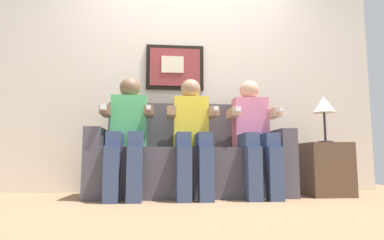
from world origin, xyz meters
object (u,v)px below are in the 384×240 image
object	(u,v)px
couch	(190,163)
side_table_right	(325,169)
person_on_right	(254,131)
table_lamp	(324,107)
person_in_middle	(192,130)
person_on_left	(128,130)

from	to	relation	value
couch	side_table_right	bearing A→B (deg)	-4.71
person_on_right	couch	bearing A→B (deg)	163.87
couch	table_lamp	bearing A→B (deg)	-3.46
couch	table_lamp	world-z (taller)	table_lamp
person_in_middle	side_table_right	world-z (taller)	person_in_middle
table_lamp	side_table_right	bearing A→B (deg)	-140.56
side_table_right	table_lamp	distance (m)	0.61
person_on_left	table_lamp	bearing A→B (deg)	2.66
person_in_middle	side_table_right	distance (m)	1.33
person_on_right	table_lamp	distance (m)	0.78
side_table_right	person_on_left	bearing A→B (deg)	-178.11
person_on_left	person_in_middle	bearing A→B (deg)	0.05
person_on_right	table_lamp	size ratio (longest dim) A/B	2.41
table_lamp	person_in_middle	bearing A→B (deg)	-176.20
person_in_middle	side_table_right	xyz separation A→B (m)	(1.28, 0.06, -0.36)
couch	person_in_middle	distance (m)	0.34
couch	person_in_middle	bearing A→B (deg)	-89.83
couch	person_on_left	size ratio (longest dim) A/B	1.68
side_table_right	person_on_right	bearing A→B (deg)	-175.01
person_in_middle	couch	bearing A→B (deg)	90.17
person_on_left	person_on_right	xyz separation A→B (m)	(1.16, 0.00, 0.00)
person_in_middle	side_table_right	size ratio (longest dim) A/B	2.22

